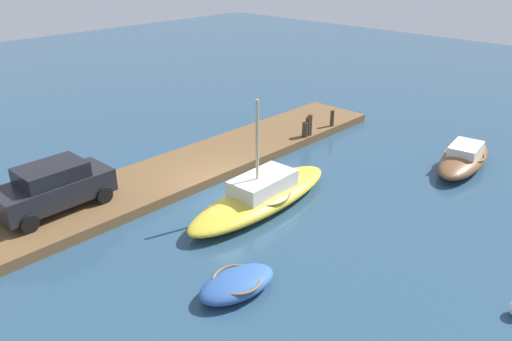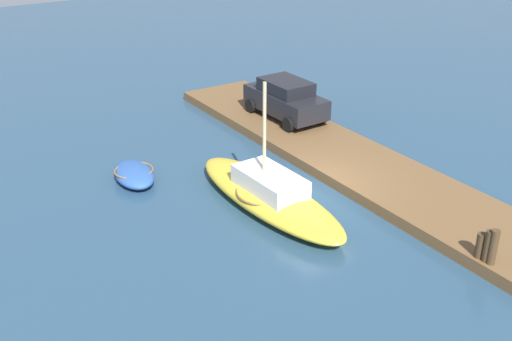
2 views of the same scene
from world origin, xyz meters
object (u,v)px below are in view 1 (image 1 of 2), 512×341
at_px(motorboat_brown, 464,158).
at_px(mooring_post_mid_east, 308,127).
at_px(mooring_post_east, 305,130).
at_px(sailboat_yellow, 262,195).
at_px(mooring_post_mid_west, 310,125).
at_px(parked_car, 54,186).
at_px(mooring_post_west, 332,118).
at_px(dinghy_blue, 237,284).

distance_m(motorboat_brown, mooring_post_mid_east, 7.50).
height_order(motorboat_brown, mooring_post_east, mooring_post_east).
height_order(sailboat_yellow, mooring_post_mid_east, sailboat_yellow).
relative_size(mooring_post_mid_west, mooring_post_east, 1.40).
distance_m(mooring_post_east, parked_car, 12.38).
bearing_deg(mooring_post_mid_west, parked_car, -8.69).
distance_m(mooring_post_mid_east, mooring_post_east, 0.26).
relative_size(mooring_post_west, mooring_post_east, 1.13).
xyz_separation_m(motorboat_brown, mooring_post_east, (2.76, -7.05, 0.32)).
xyz_separation_m(mooring_post_west, mooring_post_east, (2.33, 0.00, -0.05)).
xyz_separation_m(dinghy_blue, mooring_post_mid_west, (-11.08, -6.02, 0.64)).
xyz_separation_m(dinghy_blue, parked_car, (1.53, -7.95, 1.00)).
bearing_deg(parked_car, motorboat_brown, 147.97).
xyz_separation_m(mooring_post_mid_west, mooring_post_mid_east, (0.16, 0.00, -0.05)).
xyz_separation_m(mooring_post_east, parked_car, (12.22, -1.93, 0.52)).
relative_size(motorboat_brown, mooring_post_mid_east, 5.47).
distance_m(mooring_post_mid_west, mooring_post_mid_east, 0.16).
bearing_deg(sailboat_yellow, mooring_post_mid_west, -158.54).
bearing_deg(mooring_post_west, mooring_post_mid_east, 0.00).
distance_m(dinghy_blue, mooring_post_west, 14.35).
bearing_deg(parked_car, sailboat_yellow, 139.14).
bearing_deg(motorboat_brown, parked_car, -39.12).
bearing_deg(mooring_post_west, mooring_post_mid_west, 0.00).
xyz_separation_m(sailboat_yellow, parked_car, (5.87, -4.88, 0.80)).
distance_m(motorboat_brown, mooring_post_east, 7.58).
relative_size(dinghy_blue, mooring_post_mid_west, 2.48).
xyz_separation_m(motorboat_brown, parked_car, (14.98, -8.97, 0.84)).
xyz_separation_m(sailboat_yellow, mooring_post_west, (-8.68, -2.96, 0.34)).
relative_size(motorboat_brown, mooring_post_east, 6.97).
height_order(sailboat_yellow, parked_car, sailboat_yellow).
relative_size(mooring_post_mid_west, parked_car, 0.26).
distance_m(dinghy_blue, parked_car, 8.16).
height_order(mooring_post_mid_west, mooring_post_east, mooring_post_mid_west).
bearing_deg(motorboat_brown, mooring_post_west, -94.71).
xyz_separation_m(mooring_post_west, mooring_post_mid_west, (1.94, 0.00, 0.11)).
relative_size(sailboat_yellow, mooring_post_mid_east, 7.71).
xyz_separation_m(sailboat_yellow, mooring_post_mid_west, (-6.74, -2.96, 0.44)).
xyz_separation_m(dinghy_blue, mooring_post_east, (-10.68, -6.02, 0.48)).
xyz_separation_m(mooring_post_mid_west, mooring_post_east, (0.40, 0.00, -0.15)).
bearing_deg(parked_car, mooring_post_mid_west, 170.21).
bearing_deg(mooring_post_mid_east, motorboat_brown, 109.69).
height_order(dinghy_blue, mooring_post_west, mooring_post_west).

